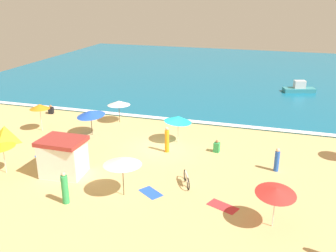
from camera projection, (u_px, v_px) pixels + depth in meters
The scene contains 24 objects.
ground_plane at pixel (161, 148), 27.64m from camera, with size 60.00×60.00×0.00m, color #D8B775.
ocean_water at pixel (223, 72), 52.78m from camera, with size 60.00×44.00×0.10m, color #146B93.
wave_breaker_foam at pixel (183, 120), 33.27m from camera, with size 57.00×0.70×0.01m, color white.
lifeguard_cabana at pixel (63, 157), 23.39m from camera, with size 2.70×2.25×2.38m.
beach_umbrella_1 at pixel (122, 162), 20.68m from camera, with size 2.62×2.63×2.32m.
beach_umbrella_2 at pixel (178, 119), 28.14m from camera, with size 2.62×2.61×2.19m.
beach_umbrella_3 at pixel (276, 191), 17.89m from camera, with size 2.64×2.65×2.24m.
beach_umbrella_4 at pixel (40, 107), 30.47m from camera, with size 2.29×2.29×2.29m.
beach_umbrella_5 at pixel (91, 113), 29.64m from camera, with size 3.20×3.20×2.16m.
beach_umbrella_6 at pixel (119, 103), 32.53m from camera, with size 2.81×2.81×1.98m.
beach_umbrella_8 at pixel (2, 145), 23.33m from camera, with size 2.25×2.25×2.16m.
beach_tent at pixel (6, 134), 28.64m from camera, with size 2.10×1.90×1.30m.
parked_bicycle at pixel (187, 179), 22.40m from camera, with size 0.80×1.69×0.76m.
beachgoer_0 at pixel (277, 160), 23.96m from camera, with size 0.32×0.32×1.59m.
beachgoer_2 at pixel (51, 110), 35.29m from camera, with size 0.52×0.52×0.84m.
beachgoer_4 at pixel (65, 189), 20.29m from camera, with size 0.48×0.48×1.86m.
beachgoer_6 at pixel (217, 147), 26.91m from camera, with size 0.46×0.46×0.92m.
beachgoer_7 at pixel (167, 140), 26.76m from camera, with size 0.32×0.32×1.89m.
beach_towel_0 at pixel (42, 159), 25.91m from camera, with size 1.65×1.52×0.01m.
beach_towel_1 at pixel (151, 193), 21.60m from camera, with size 1.63×1.47×0.01m.
beach_towel_2 at pixel (68, 173), 23.86m from camera, with size 0.75×1.11×0.01m.
beach_towel_3 at pixel (223, 206), 20.23m from camera, with size 1.83×1.38×0.01m.
beach_towel_4 at pixel (74, 166), 24.84m from camera, with size 0.99×1.21×0.01m.
small_boat_0 at pixel (299, 88), 42.33m from camera, with size 3.69×2.27×1.32m.
Camera 1 is at (7.90, -24.15, 11.02)m, focal length 40.12 mm.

